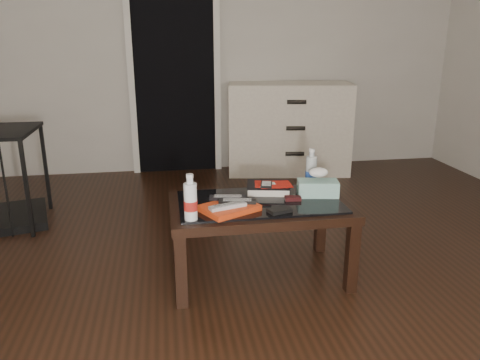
% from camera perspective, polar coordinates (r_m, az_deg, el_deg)
% --- Properties ---
extents(ground, '(5.00, 5.00, 0.00)m').
position_cam_1_polar(ground, '(2.71, 3.30, -12.74)').
color(ground, black).
rests_on(ground, ground).
extents(doorway, '(0.90, 0.08, 2.07)m').
position_cam_1_polar(doorway, '(4.76, -8.01, 13.17)').
color(doorway, black).
rests_on(doorway, ground).
extents(coffee_table, '(1.00, 0.60, 0.46)m').
position_cam_1_polar(coffee_table, '(2.65, 2.38, -3.87)').
color(coffee_table, black).
rests_on(coffee_table, ground).
extents(dresser, '(1.26, 0.67, 0.90)m').
position_cam_1_polar(dresser, '(4.77, 5.92, 6.29)').
color(dresser, silver).
rests_on(dresser, ground).
extents(magazines, '(0.35, 0.32, 0.03)m').
position_cam_1_polar(magazines, '(2.48, -1.34, -3.42)').
color(magazines, red).
rests_on(magazines, coffee_table).
extents(remote_silver, '(0.21, 0.11, 0.02)m').
position_cam_1_polar(remote_silver, '(2.43, -1.50, -3.17)').
color(remote_silver, '#AFAEB3').
rests_on(remote_silver, magazines).
extents(remote_black_front, '(0.21, 0.08, 0.02)m').
position_cam_1_polar(remote_black_front, '(2.50, -0.33, -2.59)').
color(remote_black_front, black).
rests_on(remote_black_front, magazines).
extents(remote_black_back, '(0.21, 0.08, 0.02)m').
position_cam_1_polar(remote_black_back, '(2.56, -1.50, -2.14)').
color(remote_black_back, black).
rests_on(remote_black_back, magazines).
extents(textbook, '(0.28, 0.25, 0.05)m').
position_cam_1_polar(textbook, '(2.78, 3.46, -0.97)').
color(textbook, black).
rests_on(textbook, coffee_table).
extents(dvd_mailers, '(0.21, 0.17, 0.01)m').
position_cam_1_polar(dvd_mailers, '(2.77, 3.79, -0.48)').
color(dvd_mailers, '#B6150C').
rests_on(dvd_mailers, textbook).
extents(ipod, '(0.09, 0.12, 0.02)m').
position_cam_1_polar(ipod, '(2.72, 3.24, -0.54)').
color(ipod, black).
rests_on(ipod, dvd_mailers).
extents(flip_phone, '(0.09, 0.06, 0.02)m').
position_cam_1_polar(flip_phone, '(2.65, 6.46, -2.24)').
color(flip_phone, black).
rests_on(flip_phone, coffee_table).
extents(wallet, '(0.14, 0.10, 0.02)m').
position_cam_1_polar(wallet, '(2.47, 4.84, -3.70)').
color(wallet, black).
rests_on(wallet, coffee_table).
extents(water_bottle_left, '(0.08, 0.08, 0.24)m').
position_cam_1_polar(water_bottle_left, '(2.34, -6.07, -2.09)').
color(water_bottle_left, white).
rests_on(water_bottle_left, coffee_table).
extents(water_bottle_right, '(0.08, 0.08, 0.24)m').
position_cam_1_polar(water_bottle_right, '(2.87, 8.67, 1.47)').
color(water_bottle_right, silver).
rests_on(water_bottle_right, coffee_table).
extents(tissue_box, '(0.25, 0.16, 0.09)m').
position_cam_1_polar(tissue_box, '(2.73, 9.45, -0.98)').
color(tissue_box, '#227D73').
rests_on(tissue_box, coffee_table).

